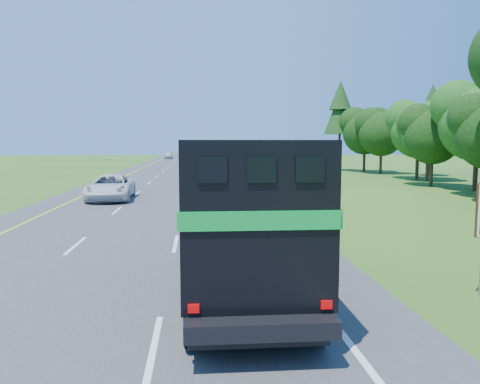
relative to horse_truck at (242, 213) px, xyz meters
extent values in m
cube|color=#38383A|center=(-3.75, 36.06, -2.06)|extent=(15.00, 260.00, 0.04)
cube|color=yellow|center=(-9.25, 36.06, -2.04)|extent=(0.15, 260.00, 0.01)
cube|color=white|center=(1.75, 36.06, -2.04)|extent=(0.15, 260.00, 0.01)
cylinder|color=black|center=(-1.09, 3.50, -1.45)|extent=(0.39, 1.18, 1.18)
cylinder|color=black|center=(1.16, 3.48, -1.45)|extent=(0.39, 1.18, 1.18)
cylinder|color=black|center=(-1.14, -1.65, -1.45)|extent=(0.39, 1.18, 1.18)
cylinder|color=black|center=(1.11, -1.67, -1.45)|extent=(0.39, 1.18, 1.18)
cylinder|color=black|center=(-1.16, -2.94, -1.45)|extent=(0.39, 1.18, 1.18)
cylinder|color=black|center=(1.10, -2.96, -1.45)|extent=(0.39, 1.18, 1.18)
cube|color=black|center=(0.00, 0.06, -1.32)|extent=(2.67, 8.62, 0.30)
cube|color=black|center=(0.04, 3.39, -0.15)|extent=(2.65, 1.96, 2.04)
cube|color=black|center=(0.05, 4.37, 0.38)|extent=(2.36, 0.09, 0.64)
cube|color=black|center=(-0.01, -0.69, 0.30)|extent=(2.75, 6.25, 2.95)
cube|color=#089F33|center=(-0.04, -3.83, 0.45)|extent=(2.68, 0.07, 0.32)
cube|color=#089F33|center=(-1.37, -0.68, 0.45)|extent=(0.11, 6.23, 0.32)
cube|color=#089F33|center=(1.36, -0.71, 0.45)|extent=(0.11, 6.23, 0.32)
cube|color=black|center=(-0.85, -3.82, 1.29)|extent=(0.48, 0.05, 0.43)
cube|color=black|center=(-0.04, -3.83, 1.29)|extent=(0.48, 0.05, 0.43)
cube|color=black|center=(0.76, -3.84, 1.29)|extent=(0.48, 0.05, 0.43)
cube|color=black|center=(-0.04, -3.70, -1.72)|extent=(2.47, 0.16, 0.11)
cube|color=#B20505|center=(-1.17, -3.82, -1.01)|extent=(0.19, 0.04, 0.15)
cube|color=#B20505|center=(1.09, -3.84, -1.01)|extent=(0.19, 0.04, 0.15)
imported|color=silver|center=(-6.81, 20.15, -1.21)|extent=(2.97, 6.08, 1.66)
imported|color=silver|center=(-7.80, 101.12, -1.28)|extent=(2.06, 4.58, 1.53)
camera|label=1|loc=(-1.09, -11.38, 1.73)|focal=35.00mm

